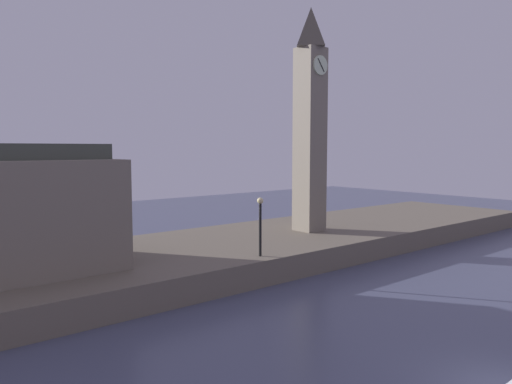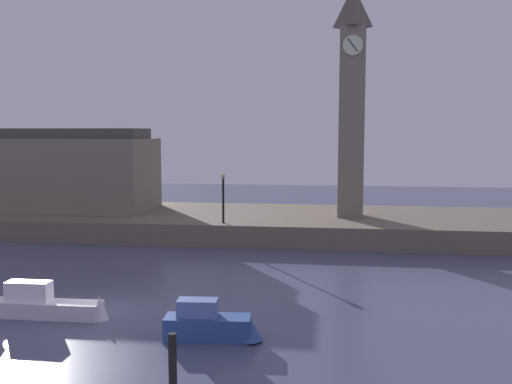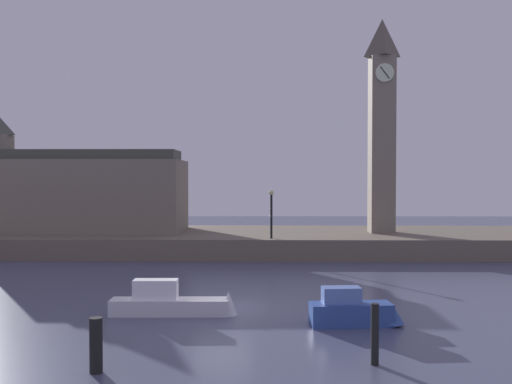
% 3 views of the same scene
% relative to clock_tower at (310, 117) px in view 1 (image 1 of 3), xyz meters
% --- Properties ---
extents(far_embankment, '(70.00, 12.00, 1.50)m').
position_rel_clock_tower_xyz_m(far_embankment, '(-10.97, 0.47, -9.28)').
color(far_embankment, '#6B6051').
rests_on(far_embankment, ground).
extents(clock_tower, '(2.02, 2.08, 16.54)m').
position_rel_clock_tower_xyz_m(clock_tower, '(0.00, 0.00, 0.00)').
color(clock_tower, slate).
rests_on(clock_tower, far_embankment).
extents(streetlamp, '(0.36, 0.36, 3.41)m').
position_rel_clock_tower_xyz_m(streetlamp, '(-8.63, -4.41, -6.37)').
color(streetlamp, black).
rests_on(streetlamp, far_embankment).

